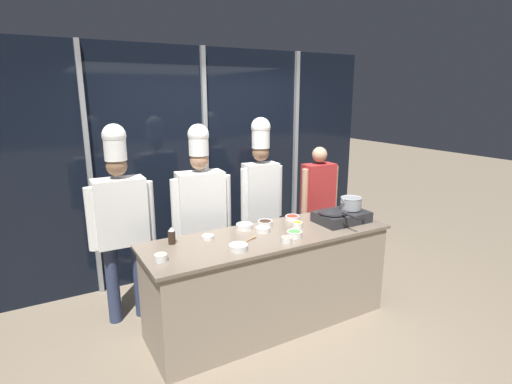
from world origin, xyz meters
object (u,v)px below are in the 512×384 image
object	(u,v)px
prep_bowl_soy_glaze	(265,223)
person_guest	(318,198)
stock_pot	(351,203)
prep_bowl_garlic	(244,226)
prep_bowl_mushrooms	(287,239)
chef_sous	(201,204)
portable_stove	(341,216)
prep_bowl_chili_flakes	(292,217)
prep_bowl_shrimp	(238,247)
frying_pan	(333,210)
squeeze_bottle_soy	(172,236)
prep_bowl_chicken	(263,229)
prep_bowl_ginger	(161,257)
prep_bowl_carrots	(298,224)
prep_bowl_onion	(208,237)
chef_head	(121,213)
prep_bowl_scallions	(294,234)
chef_line	(261,188)
serving_spoon_slotted	(251,238)

from	to	relation	value
prep_bowl_soy_glaze	person_guest	xyz separation A→B (m)	(1.04, 0.48, 0.01)
stock_pot	prep_bowl_garlic	distance (m)	1.13
prep_bowl_mushrooms	chef_sous	size ratio (longest dim) A/B	0.05
portable_stove	prep_bowl_chili_flakes	size ratio (longest dim) A/B	3.55
prep_bowl_shrimp	prep_bowl_mushrooms	size ratio (longest dim) A/B	1.72
frying_pan	person_guest	world-z (taller)	person_guest
squeeze_bottle_soy	person_guest	distance (m)	2.04
prep_bowl_soy_glaze	chef_sous	size ratio (longest dim) A/B	0.08
prep_bowl_shrimp	prep_bowl_chili_flakes	world-z (taller)	prep_bowl_shrimp
prep_bowl_chicken	prep_bowl_soy_glaze	world-z (taller)	prep_bowl_soy_glaze
prep_bowl_ginger	prep_bowl_carrots	xyz separation A→B (m)	(1.39, 0.13, -0.00)
prep_bowl_onion	chef_sous	world-z (taller)	chef_sous
prep_bowl_chicken	chef_head	size ratio (longest dim) A/B	0.07
stock_pot	prep_bowl_shrimp	bearing A→B (deg)	-173.48
frying_pan	prep_bowl_chicken	world-z (taller)	frying_pan
prep_bowl_garlic	prep_bowl_mushrooms	distance (m)	0.52
person_guest	frying_pan	bearing A→B (deg)	63.66
prep_bowl_shrimp	prep_bowl_chili_flakes	xyz separation A→B (m)	(0.86, 0.46, -0.01)
prep_bowl_onion	prep_bowl_soy_glaze	distance (m)	0.63
prep_bowl_ginger	chef_head	distance (m)	0.88
prep_bowl_garlic	chef_sous	bearing A→B (deg)	117.58
prep_bowl_chili_flakes	prep_bowl_shrimp	bearing A→B (deg)	-151.98
stock_pot	prep_bowl_mushrooms	world-z (taller)	stock_pot
prep_bowl_shrimp	prep_bowl_scallions	xyz separation A→B (m)	(0.59, 0.03, 0.00)
prep_bowl_carrots	chef_line	distance (m)	0.79
frying_pan	chef_head	size ratio (longest dim) A/B	0.27
prep_bowl_garlic	person_guest	size ratio (longest dim) A/B	0.10
prep_bowl_chili_flakes	serving_spoon_slotted	bearing A→B (deg)	-156.17
prep_bowl_soy_glaze	chef_sous	distance (m)	0.70
prep_bowl_ginger	prep_bowl_soy_glaze	distance (m)	1.18
prep_bowl_chicken	prep_bowl_ginger	distance (m)	1.04
prep_bowl_garlic	chef_sous	distance (m)	0.56
prep_bowl_carrots	chef_line	bearing A→B (deg)	87.78
prep_bowl_garlic	prep_bowl_chicken	distance (m)	0.20
portable_stove	prep_bowl_carrots	xyz separation A→B (m)	(-0.48, 0.08, -0.03)
prep_bowl_shrimp	prep_bowl_ginger	bearing A→B (deg)	170.08
chef_head	prep_bowl_chicken	bearing A→B (deg)	150.55
prep_bowl_chicken	chef_sous	size ratio (longest dim) A/B	0.07
squeeze_bottle_soy	chef_line	distance (m)	1.37
prep_bowl_carrots	prep_bowl_chili_flakes	world-z (taller)	prep_bowl_carrots
portable_stove	chef_sous	world-z (taller)	chef_sous
portable_stove	frying_pan	world-z (taller)	frying_pan
prep_bowl_chicken	prep_bowl_ginger	size ratio (longest dim) A/B	1.34
chef_head	chef_line	distance (m)	1.54
prep_bowl_soy_glaze	stock_pot	bearing A→B (deg)	-17.30
person_guest	prep_bowl_chili_flakes	bearing A→B (deg)	35.60
prep_bowl_chicken	prep_bowl_onion	bearing A→B (deg)	170.30
prep_bowl_chili_flakes	serving_spoon_slotted	distance (m)	0.70
portable_stove	chef_sous	size ratio (longest dim) A/B	0.27
frying_pan	prep_bowl_ginger	world-z (taller)	frying_pan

